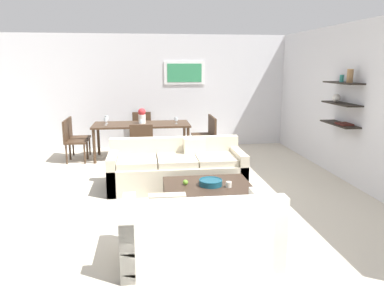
% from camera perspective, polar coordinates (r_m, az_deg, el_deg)
% --- Properties ---
extents(ground_plane, '(18.00, 18.00, 0.00)m').
position_cam_1_polar(ground_plane, '(6.02, -2.47, -7.47)').
color(ground_plane, beige).
extents(back_wall_unit, '(8.40, 0.09, 2.70)m').
position_cam_1_polar(back_wall_unit, '(9.24, -2.53, 7.99)').
color(back_wall_unit, silver).
rests_on(back_wall_unit, ground).
extents(right_wall_shelf_unit, '(0.34, 8.20, 2.70)m').
position_cam_1_polar(right_wall_shelf_unit, '(7.19, 21.93, 5.93)').
color(right_wall_shelf_unit, silver).
rests_on(right_wall_shelf_unit, ground).
extents(sofa_beige, '(2.21, 0.90, 0.78)m').
position_cam_1_polar(sofa_beige, '(6.25, -2.32, -3.91)').
color(sofa_beige, beige).
rests_on(sofa_beige, ground).
extents(loveseat_white, '(1.59, 0.90, 0.78)m').
position_cam_1_polar(loveseat_white, '(4.02, 1.03, -13.28)').
color(loveseat_white, silver).
rests_on(loveseat_white, ground).
extents(coffee_table, '(1.20, 1.01, 0.38)m').
position_cam_1_polar(coffee_table, '(5.23, 2.49, -8.33)').
color(coffee_table, '#38281E').
rests_on(coffee_table, ground).
extents(decorative_bowl, '(0.32, 0.32, 0.08)m').
position_cam_1_polar(decorative_bowl, '(5.18, 2.84, -5.81)').
color(decorative_bowl, navy).
rests_on(decorative_bowl, coffee_table).
extents(candle_jar, '(0.08, 0.08, 0.08)m').
position_cam_1_polar(candle_jar, '(5.12, 5.61, -6.14)').
color(candle_jar, silver).
rests_on(candle_jar, coffee_table).
extents(apple_on_coffee_table, '(0.07, 0.07, 0.07)m').
position_cam_1_polar(apple_on_coffee_table, '(5.19, -1.00, -5.84)').
color(apple_on_coffee_table, '#669E2D').
rests_on(apple_on_coffee_table, coffee_table).
extents(dining_table, '(2.06, 0.88, 0.75)m').
position_cam_1_polar(dining_table, '(8.18, -7.67, 2.62)').
color(dining_table, '#422D1E').
rests_on(dining_table, ground).
extents(dining_chair_right_near, '(0.44, 0.44, 0.88)m').
position_cam_1_polar(dining_chair_right_near, '(8.13, 2.53, 1.39)').
color(dining_chair_right_near, '#422D1E').
rests_on(dining_chair_right_near, ground).
extents(dining_chair_left_near, '(0.44, 0.44, 0.88)m').
position_cam_1_polar(dining_chair_left_near, '(8.16, -17.78, 0.85)').
color(dining_chair_left_near, '#422D1E').
rests_on(dining_chair_left_near, ground).
extents(dining_chair_head, '(0.44, 0.44, 0.88)m').
position_cam_1_polar(dining_chair_head, '(9.04, -7.62, 2.38)').
color(dining_chair_head, '#422D1E').
rests_on(dining_chair_head, ground).
extents(dining_chair_foot, '(0.44, 0.44, 0.88)m').
position_cam_1_polar(dining_chair_foot, '(7.38, -7.66, 0.19)').
color(dining_chair_foot, '#422D1E').
rests_on(dining_chair_foot, ground).
extents(dining_chair_left_far, '(0.44, 0.44, 0.88)m').
position_cam_1_polar(dining_chair_left_far, '(8.54, -17.32, 1.36)').
color(dining_chair_left_far, '#422D1E').
rests_on(dining_chair_left_far, ground).
extents(dining_chair_right_far, '(0.44, 0.44, 0.88)m').
position_cam_1_polar(dining_chair_right_far, '(8.52, 2.08, 1.88)').
color(dining_chair_right_far, '#422D1E').
rests_on(dining_chair_right_far, ground).
extents(wine_glass_left_far, '(0.08, 0.08, 0.18)m').
position_cam_1_polar(wine_glass_left_far, '(8.30, -12.85, 3.91)').
color(wine_glass_left_far, silver).
rests_on(wine_glass_left_far, dining_table).
extents(wine_glass_foot, '(0.07, 0.07, 0.14)m').
position_cam_1_polar(wine_glass_foot, '(7.78, -7.72, 3.37)').
color(wine_glass_foot, silver).
rests_on(wine_glass_foot, dining_table).
extents(wine_glass_left_near, '(0.07, 0.07, 0.16)m').
position_cam_1_polar(wine_glass_left_near, '(8.09, -12.99, 3.60)').
color(wine_glass_left_near, silver).
rests_on(wine_glass_left_near, dining_table).
extents(wine_glass_right_near, '(0.08, 0.08, 0.14)m').
position_cam_1_polar(wine_glass_right_near, '(8.08, -2.42, 3.79)').
color(wine_glass_right_near, silver).
rests_on(wine_glass_right_near, dining_table).
extents(wine_glass_head, '(0.07, 0.07, 0.17)m').
position_cam_1_polar(wine_glass_head, '(8.53, -7.70, 4.30)').
color(wine_glass_head, silver).
rests_on(wine_glass_head, dining_table).
extents(centerpiece_vase, '(0.16, 0.16, 0.33)m').
position_cam_1_polar(centerpiece_vase, '(8.17, -7.61, 4.28)').
color(centerpiece_vase, silver).
rests_on(centerpiece_vase, dining_table).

